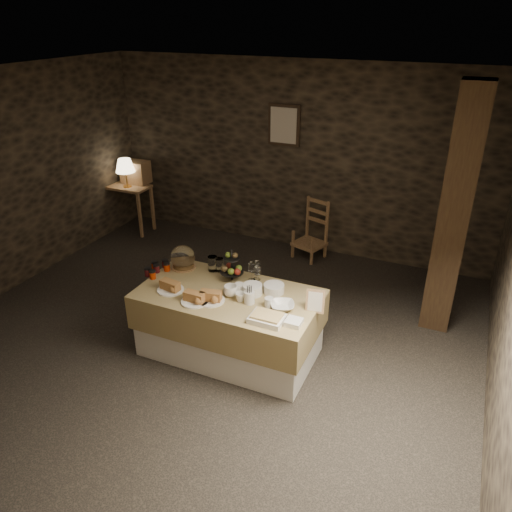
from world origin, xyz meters
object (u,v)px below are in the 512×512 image
at_px(console_table, 128,193).
at_px(timber_column, 454,215).
at_px(chair, 311,232).
at_px(wine_rack, 135,172).
at_px(buffet_table, 229,319).
at_px(fruit_stand, 232,268).
at_px(table_lamp, 125,166).

height_order(console_table, timber_column, timber_column).
height_order(console_table, chair, chair).
height_order(wine_rack, chair, wine_rack).
distance_m(buffet_table, chair, 2.45).
xyz_separation_m(buffet_table, console_table, (-2.83, 2.17, 0.21)).
height_order(buffet_table, wine_rack, wine_rack).
height_order(chair, timber_column, timber_column).
height_order(console_table, fruit_stand, fruit_stand).
relative_size(console_table, timber_column, 0.28).
distance_m(wine_rack, chair, 2.88).
bearing_deg(table_lamp, wine_rack, 90.00).
relative_size(wine_rack, fruit_stand, 1.24).
bearing_deg(table_lamp, buffet_table, -37.29).
bearing_deg(wine_rack, fruit_stand, -37.86).
xyz_separation_m(console_table, timber_column, (4.69, -0.77, 0.69)).
xyz_separation_m(chair, fruit_stand, (-0.13, -2.19, 0.46)).
distance_m(table_lamp, timber_column, 4.70).
distance_m(chair, fruit_stand, 2.25).
bearing_deg(timber_column, table_lamp, 171.16).
relative_size(console_table, chair, 1.14).
xyz_separation_m(console_table, chair, (2.88, 0.28, -0.24)).
distance_m(table_lamp, chair, 2.93).
distance_m(table_lamp, fruit_stand, 3.29).
bearing_deg(buffet_table, console_table, 142.55).
distance_m(buffet_table, console_table, 3.58).
xyz_separation_m(buffet_table, chair, (0.04, 2.45, -0.03)).
height_order(table_lamp, wine_rack, table_lamp).
bearing_deg(console_table, fruit_stand, -34.91).
bearing_deg(console_table, table_lamp, -45.00).
bearing_deg(fruit_stand, buffet_table, -71.28).
xyz_separation_m(wine_rack, fruit_stand, (2.70, -2.10, -0.08)).
bearing_deg(console_table, buffet_table, -37.45).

